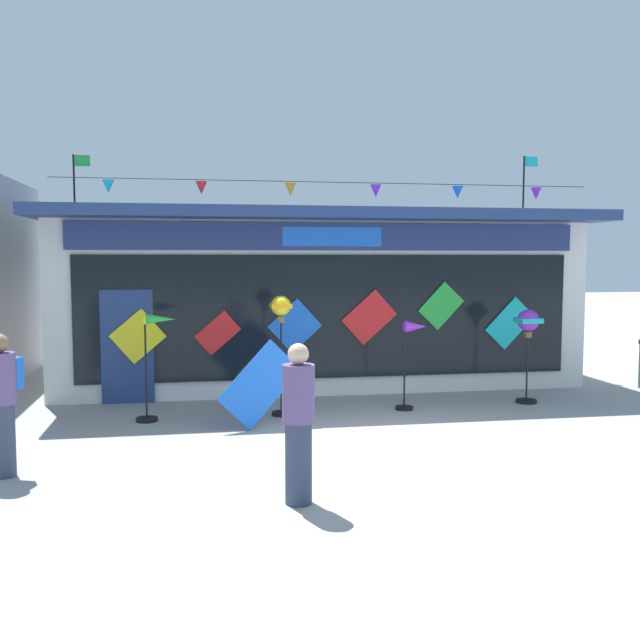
% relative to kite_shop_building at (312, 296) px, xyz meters
% --- Properties ---
extents(ground_plane, '(80.00, 80.00, 0.00)m').
position_rel_kite_shop_building_xyz_m(ground_plane, '(0.23, -5.95, -1.74)').
color(ground_plane, '#9E9B99').
extents(kite_shop_building, '(10.54, 5.42, 4.82)m').
position_rel_kite_shop_building_xyz_m(kite_shop_building, '(0.00, 0.00, 0.00)').
color(kite_shop_building, silver).
rests_on(kite_shop_building, ground_plane).
extents(wind_spinner_far_left, '(0.66, 0.34, 1.69)m').
position_rel_kite_shop_building_xyz_m(wind_spinner_far_left, '(-3.09, -3.76, -0.66)').
color(wind_spinner_far_left, black).
rests_on(wind_spinner_far_left, ground_plane).
extents(wind_spinner_left, '(0.33, 0.33, 1.95)m').
position_rel_kite_shop_building_xyz_m(wind_spinner_left, '(-1.11, -3.71, -0.21)').
color(wind_spinner_left, black).
rests_on(wind_spinner_left, ground_plane).
extents(wind_spinner_center_left, '(0.53, 0.30, 1.51)m').
position_rel_kite_shop_building_xyz_m(wind_spinner_center_left, '(1.11, -3.63, -0.69)').
color(wind_spinner_center_left, black).
rests_on(wind_spinner_center_left, ground_plane).
extents(wind_spinner_center_right, '(0.39, 0.39, 1.65)m').
position_rel_kite_shop_building_xyz_m(wind_spinner_center_right, '(3.28, -3.45, -0.44)').
color(wind_spinner_center_right, black).
rests_on(wind_spinner_center_right, ground_plane).
extents(person_near_camera, '(0.38, 0.48, 1.68)m').
position_rel_kite_shop_building_xyz_m(person_near_camera, '(-4.70, -6.36, -0.85)').
color(person_near_camera, '#333D56').
rests_on(person_near_camera, ground_plane).
extents(person_mid_plaza, '(0.34, 0.34, 1.68)m').
position_rel_kite_shop_building_xyz_m(person_mid_plaza, '(-1.44, -7.89, -0.89)').
color(person_mid_plaza, '#333D56').
rests_on(person_mid_plaza, ground_plane).
extents(display_kite_on_ground, '(1.32, 0.43, 1.32)m').
position_rel_kite_shop_building_xyz_m(display_kite_on_ground, '(-1.52, -4.47, -1.08)').
color(display_kite_on_ground, blue).
rests_on(display_kite_on_ground, ground_plane).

